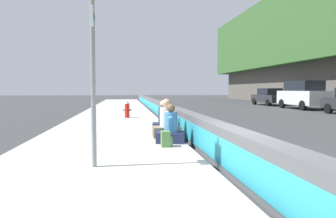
# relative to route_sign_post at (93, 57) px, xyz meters

# --- Properties ---
(ground_plane) EXTENTS (160.00, 160.00, 0.00)m
(ground_plane) POSITION_rel_route_sign_post_xyz_m (-0.30, -2.67, -2.21)
(ground_plane) COLOR #353538
(ground_plane) RESTS_ON ground
(sidewalk_strip) EXTENTS (80.00, 4.40, 0.14)m
(sidewalk_strip) POSITION_rel_route_sign_post_xyz_m (-0.30, -0.02, -2.14)
(sidewalk_strip) COLOR #A8A59E
(sidewalk_strip) RESTS_ON ground_plane
(jersey_barrier) EXTENTS (76.00, 0.45, 0.85)m
(jersey_barrier) POSITION_rel_route_sign_post_xyz_m (-0.30, -2.67, -1.79)
(jersey_barrier) COLOR #545456
(jersey_barrier) RESTS_ON ground_plane
(route_sign_post) EXTENTS (0.44, 0.09, 3.60)m
(route_sign_post) POSITION_rel_route_sign_post_xyz_m (0.00, 0.00, 0.00)
(route_sign_post) COLOR gray
(route_sign_post) RESTS_ON sidewalk_strip
(fire_hydrant) EXTENTS (0.26, 0.46, 0.88)m
(fire_hydrant) POSITION_rel_route_sign_post_xyz_m (10.18, -0.67, -1.62)
(fire_hydrant) COLOR red
(fire_hydrant) RESTS_ON sidewalk_strip
(seated_person_foreground) EXTENTS (0.82, 0.90, 1.07)m
(seated_person_foreground) POSITION_rel_route_sign_post_xyz_m (2.51, -1.83, -1.74)
(seated_person_foreground) COLOR #23284C
(seated_person_foreground) RESTS_ON sidewalk_strip
(seated_person_middle) EXTENTS (0.75, 0.86, 1.18)m
(seated_person_middle) POSITION_rel_route_sign_post_xyz_m (3.50, -1.84, -1.70)
(seated_person_middle) COLOR #706651
(seated_person_middle) RESTS_ON sidewalk_strip
(seated_person_rear) EXTENTS (0.75, 0.85, 1.10)m
(seated_person_rear) POSITION_rel_route_sign_post_xyz_m (4.70, -1.90, -1.73)
(seated_person_rear) COLOR #23284C
(seated_person_rear) RESTS_ON sidewalk_strip
(backpack) EXTENTS (0.32, 0.28, 0.40)m
(backpack) POSITION_rel_route_sign_post_xyz_m (1.87, -1.61, -1.88)
(backpack) COLOR #4C7A3D
(backpack) RESTS_ON sidewalk_strip
(parked_car_fourth) EXTENTS (4.83, 2.12, 2.28)m
(parked_car_fourth) POSITION_rel_route_sign_post_xyz_m (17.48, -14.83, -1.03)
(parked_car_fourth) COLOR silver
(parked_car_fourth) RESTS_ON ground_plane
(parked_car_midline) EXTENTS (4.57, 2.08, 1.71)m
(parked_car_midline) POSITION_rel_route_sign_post_xyz_m (23.64, -14.94, -1.35)
(parked_car_midline) COLOR #28282D
(parked_car_midline) RESTS_ON ground_plane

